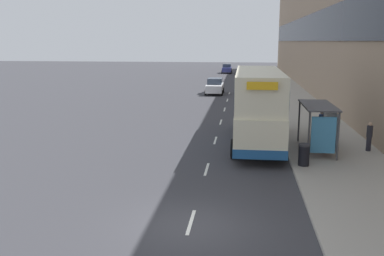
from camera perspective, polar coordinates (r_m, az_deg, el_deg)
The scene contains 17 objects.
ground_plane at distance 14.34m, azimuth -0.30°, elevation -12.94°, with size 220.00×220.00×0.00m, color #38383D.
pavement at distance 52.01m, azimuth 12.29°, elevation 4.79°, with size 5.00×93.00×0.14m.
terrace_facade at distance 52.26m, azimuth 17.16°, elevation 13.57°, with size 3.10×93.00×16.52m.
lane_mark_0 at distance 14.63m, azimuth -0.14°, elevation -12.41°, with size 0.12×2.00×0.01m.
lane_mark_1 at distance 20.26m, azimuth 1.97°, elevation -5.51°, with size 0.12×2.00×0.01m.
lane_mark_2 at distance 26.07m, azimuth 3.13°, elevation -1.65°, with size 0.12×2.00×0.01m.
lane_mark_3 at distance 31.96m, azimuth 3.86°, elevation 0.80°, with size 0.12×2.00×0.01m.
lane_mark_4 at distance 37.90m, azimuth 4.36°, elevation 2.49°, with size 0.12×2.00×0.01m.
lane_mark_5 at distance 43.86m, azimuth 4.73°, elevation 3.72°, with size 0.12×2.00×0.01m.
lane_mark_6 at distance 49.85m, azimuth 5.01°, elevation 4.65°, with size 0.12×2.00×0.01m.
bus_shelter at distance 23.53m, azimuth 16.92°, elevation 1.08°, with size 1.60×4.20×2.48m.
double_decker_bus_near at distance 24.83m, azimuth 8.78°, elevation 2.93°, with size 2.85×10.11×4.30m.
car_0 at distance 81.17m, azimuth 4.67°, elevation 7.90°, with size 1.90×4.02×1.73m.
car_1 at distance 48.96m, azimuth 3.05°, elevation 5.58°, with size 2.00×4.47×1.78m.
pedestrian_at_shelter at distance 24.73m, azimuth 22.56°, elevation -1.02°, with size 0.31×0.31×1.58m.
pedestrian_1 at distance 26.49m, azimuth 16.88°, elevation 0.38°, with size 0.35×0.35×1.78m.
litter_bin at distance 20.92m, azimuth 14.70°, elevation -3.45°, with size 0.55×0.55×1.05m.
Camera 1 is at (1.65, -12.95, 5.94)m, focal length 40.00 mm.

